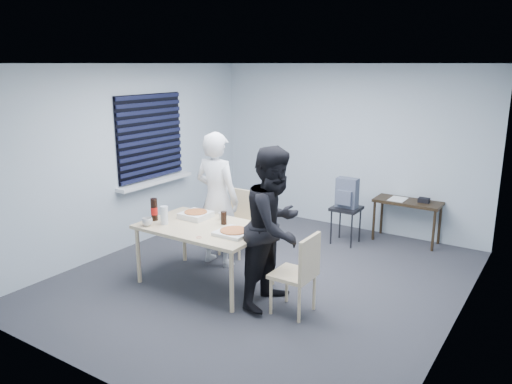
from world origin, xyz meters
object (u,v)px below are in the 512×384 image
Objects in this scene: side_table at (408,206)px; stool at (346,214)px; chair_far at (239,217)px; backpack at (347,193)px; soda_bottle at (154,210)px; mug_a at (147,222)px; dining_table at (204,230)px; mug_b at (222,216)px; person_white at (217,199)px; person_black at (275,227)px; chair_right at (300,269)px.

stool is (-0.74, -0.54, -0.11)m from side_table.
chair_far is 0.93× the size of side_table.
backpack is 2.83m from soda_bottle.
backpack is 2.96m from mug_a.
side_table is at bearing 36.36° from stool.
dining_table is 2.72× the size of stool.
dining_table is 15.12× the size of mug_b.
mug_b is at bearing -122.16° from side_table.
person_white is 6.43× the size of soda_bottle.
dining_table is 12.29× the size of mug_a.
soda_bottle is at bearing -127.24° from side_table.
person_white is at bearing -130.39° from side_table.
person_white is 17.70× the size of mug_b.
mug_a is (-0.31, -1.45, 0.27)m from chair_far.
mug_b reaches higher than dining_table.
chair_far reaches higher than mug_a.
stool is at bearing 57.98° from soda_bottle.
mug_a is at bearing -102.14° from chair_far.
mug_b is at bearing 136.01° from person_white.
person_black is 4.07× the size of backpack.
person_black is at bearing 6.92° from soda_bottle.
stool is (1.11, 1.16, -0.07)m from chair_far.
dining_table is 1.70× the size of chair_far.
soda_bottle is (-0.65, -0.16, 0.19)m from dining_table.
mug_a is (-1.42, -2.60, 0.02)m from backpack.
soda_bottle is at bearing -122.02° from stool.
mug_b is at bearing 48.34° from mug_a.
person_white is 1.98m from backpack.
chair_right is 2.85m from side_table.
person_black reaches higher than chair_far.
chair_right reaches higher than mug_a.
chair_far is (-0.25, 1.08, -0.16)m from dining_table.
person_black reaches higher than backpack.
stool is at bearing 46.24° from chair_far.
soda_bottle is (-1.50, -2.39, 0.10)m from backpack.
person_black reaches higher than mug_b.
mug_a is 0.24m from soda_bottle.
side_table is (0.64, 2.75, -0.32)m from person_black.
side_table is 2.20× the size of backpack.
chair_far is 8.90× the size of mug_b.
dining_table is at bearing 113.88° from person_white.
mug_a reaches higher than dining_table.
chair_far is 0.50× the size of person_black.
person_white is 14.39× the size of mug_a.
mug_b is (-0.92, 0.28, -0.10)m from person_black.
person_black is 2.84m from side_table.
backpack reaches higher than chair_right.
person_black is 17.70× the size of mug_b.
person_white is 3.18× the size of stool.
chair_right is 0.50× the size of person_white.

